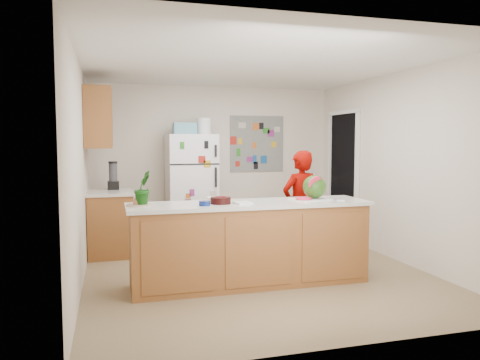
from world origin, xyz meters
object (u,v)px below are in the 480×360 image
object	(u,v)px
watermelon	(314,187)
cherry_bowl	(221,200)
refrigerator	(191,188)
person	(300,207)

from	to	relation	value
watermelon	cherry_bowl	bearing A→B (deg)	-175.92
cherry_bowl	watermelon	bearing A→B (deg)	4.08
cherry_bowl	refrigerator	bearing A→B (deg)	87.82
watermelon	cherry_bowl	xyz separation A→B (m)	(-1.13, -0.08, -0.11)
refrigerator	cherry_bowl	bearing A→B (deg)	-92.18
refrigerator	cherry_bowl	distance (m)	2.42
person	cherry_bowl	world-z (taller)	person
person	refrigerator	bearing A→B (deg)	-69.02
refrigerator	person	distance (m)	2.00
refrigerator	watermelon	distance (m)	2.56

